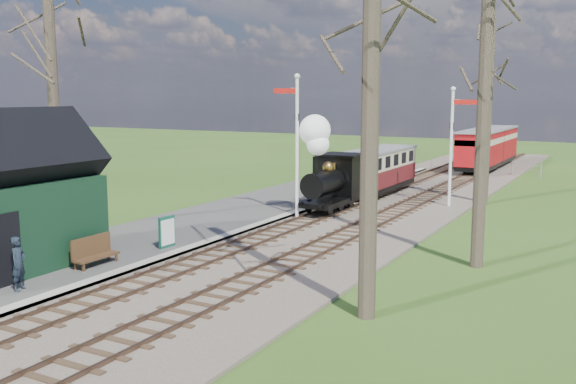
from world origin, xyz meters
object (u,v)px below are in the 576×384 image
(semaphore_far, at_px, (453,138))
(sign_board, at_px, (167,232))
(red_carriage_b, at_px, (496,145))
(semaphore_near, at_px, (296,136))
(person, at_px, (18,263))
(red_carriage_a, at_px, (480,150))
(bench, at_px, (93,252))
(coach, at_px, (378,168))
(locomotive, at_px, (330,170))

(semaphore_far, distance_m, sign_board, 14.90)
(red_carriage_b, height_order, sign_board, red_carriage_b)
(semaphore_near, bearing_deg, red_carriage_b, 82.54)
(sign_board, xyz_separation_m, person, (-0.36, -5.67, 0.19))
(semaphore_near, xyz_separation_m, red_carriage_b, (3.37, 25.73, -2.00))
(red_carriage_a, bearing_deg, semaphore_far, -82.89)
(semaphore_near, height_order, bench, semaphore_near)
(coach, height_order, red_carriage_a, red_carriage_a)
(semaphore_far, xyz_separation_m, red_carriage_b, (-1.77, 19.73, -1.73))
(semaphore_far, height_order, red_carriage_a, semaphore_far)
(red_carriage_a, height_order, red_carriage_b, same)
(locomotive, xyz_separation_m, red_carriage_a, (2.61, 18.37, -0.38))
(locomotive, distance_m, bench, 12.31)
(locomotive, bearing_deg, coach, 89.89)
(semaphore_near, relative_size, red_carriage_a, 1.11)
(sign_board, bearing_deg, person, -93.60)
(coach, bearing_deg, bench, -97.39)
(red_carriage_b, relative_size, bench, 3.57)
(semaphore_near, relative_size, sign_board, 5.83)
(coach, bearing_deg, locomotive, -90.11)
(locomotive, height_order, coach, locomotive)
(semaphore_near, relative_size, person, 4.29)
(semaphore_near, distance_m, person, 13.31)
(locomotive, relative_size, sign_board, 4.05)
(sign_board, bearing_deg, red_carriage_b, 82.35)
(person, bearing_deg, red_carriage_a, -28.09)
(locomotive, bearing_deg, person, -98.37)
(semaphore_near, distance_m, red_carriage_b, 26.02)
(sign_board, height_order, bench, sign_board)
(semaphore_far, height_order, red_carriage_b, semaphore_far)
(locomotive, distance_m, person, 15.01)
(red_carriage_a, bearing_deg, red_carriage_b, 90.00)
(red_carriage_a, bearing_deg, coach, -101.93)
(red_carriage_a, relative_size, bench, 3.57)
(locomotive, xyz_separation_m, red_carriage_b, (2.61, 23.87, -0.38))
(semaphore_far, relative_size, sign_board, 5.37)
(red_carriage_a, height_order, bench, red_carriage_a)
(red_carriage_a, distance_m, bench, 30.79)
(locomotive, height_order, red_carriage_a, locomotive)
(coach, xyz_separation_m, person, (-2.19, -20.87, -0.54))
(semaphore_near, bearing_deg, coach, 84.45)
(locomotive, distance_m, red_carriage_a, 18.56)
(bench, bearing_deg, red_carriage_b, 82.15)
(locomotive, xyz_separation_m, person, (-2.18, -14.81, -1.07))
(sign_board, bearing_deg, coach, 83.12)
(coach, height_order, person, coach)
(semaphore_far, bearing_deg, red_carriage_a, 97.11)
(semaphore_far, distance_m, locomotive, 6.18)
(locomotive, xyz_separation_m, bench, (-2.33, -12.01, -1.38))
(red_carriage_b, distance_m, sign_board, 33.32)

